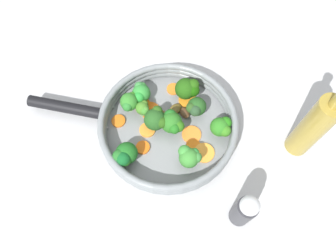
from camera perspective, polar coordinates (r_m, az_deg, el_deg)
The scene contains 31 objects.
ground_plane at distance 0.73m, azimuth 0.00°, elevation -1.05°, with size 4.00×4.00×0.00m, color #B6B7B9.
skillet at distance 0.72m, azimuth 0.00°, elevation -0.78°, with size 0.28×0.28×0.02m, color gray.
skillet_rim_wall at distance 0.69m, azimuth 0.00°, elevation 0.23°, with size 0.30×0.30×0.04m.
skillet_handle at distance 0.76m, azimuth -17.18°, elevation 3.09°, with size 0.03×0.03×0.18m, color black.
skillet_rivet_left at distance 0.74m, azimuth -9.60°, elevation 3.29°, with size 0.01×0.01×0.01m, color gray.
skillet_rivet_right at distance 0.72m, azimuth -10.71°, elevation -0.26°, with size 0.01×0.01×0.01m, color gray.
carrot_slice_0 at distance 0.74m, azimuth -4.44°, elevation 3.67°, with size 0.04×0.04×0.01m, color orange.
carrot_slice_1 at distance 0.71m, azimuth -3.62°, elevation -0.68°, with size 0.03×0.03×0.00m, color orange.
carrot_slice_2 at distance 0.69m, azimuth 6.31°, elevation -4.66°, with size 0.04×0.04×0.00m, color #F99A34.
carrot_slice_3 at distance 0.73m, azimuth -3.15°, elevation 2.71°, with size 0.04×0.04×0.00m, color orange.
carrot_slice_4 at distance 0.75m, azimuth 3.37°, elevation 4.54°, with size 0.04×0.04×0.00m, color orange.
carrot_slice_5 at distance 0.70m, azimuth -4.42°, elevation -3.74°, with size 0.03×0.03×0.01m, color orange.
carrot_slice_6 at distance 0.73m, azimuth -8.62°, elevation 0.87°, with size 0.03×0.03×0.01m, color orange.
carrot_slice_7 at distance 0.70m, azimuth 4.43°, elevation -3.52°, with size 0.03×0.03×0.00m, color orange.
carrot_slice_8 at distance 0.71m, azimuth 4.12°, elevation -1.50°, with size 0.04×0.04×0.00m, color orange.
carrot_slice_9 at distance 0.76m, azimuth 0.92°, elevation 6.47°, with size 0.03×0.03×0.00m, color orange.
broccoli_floret_0 at distance 0.71m, azimuth -4.36°, elevation 3.04°, with size 0.03×0.03×0.04m.
broccoli_floret_1 at distance 0.71m, azimuth -6.78°, elevation 4.15°, with size 0.04×0.04×0.05m.
broccoli_floret_2 at distance 0.71m, azimuth 4.88°, elevation 3.24°, with size 0.05×0.05×0.05m.
broccoli_floret_3 at distance 0.69m, azimuth -2.13°, elevation 1.22°, with size 0.05×0.05×0.05m.
broccoli_floret_4 at distance 0.66m, azimuth -7.51°, elevation -5.06°, with size 0.05×0.05×0.05m.
broccoli_floret_5 at distance 0.73m, azimuth -4.75°, elevation 5.83°, with size 0.04×0.05×0.05m.
broccoli_floret_6 at distance 0.72m, azimuth 3.45°, elevation 6.52°, with size 0.05×0.05×0.06m.
broccoli_floret_7 at distance 0.69m, azimuth 9.28°, elevation -0.17°, with size 0.05×0.05×0.05m.
broccoli_floret_8 at distance 0.66m, azimuth 3.74°, elevation -5.34°, with size 0.05×0.05×0.05m.
broccoli_floret_9 at distance 0.69m, azimuth 0.78°, elevation 0.51°, with size 0.05×0.06×0.05m.
mushroom_piece_0 at distance 0.72m, azimuth -1.33°, elevation 2.06°, with size 0.03×0.02×0.01m, color brown.
mushroom_piece_1 at distance 0.73m, azimuth 1.34°, elevation 3.01°, with size 0.03×0.02×0.01m, color brown.
mushroom_piece_2 at distance 0.73m, azimuth 2.94°, elevation 2.34°, with size 0.03×0.02×0.01m, color brown.
salt_shaker at distance 0.63m, azimuth 13.20°, elevation -14.12°, with size 0.04×0.04×0.12m.
oil_bottle at distance 0.69m, azimuth 23.99°, elevation -0.11°, with size 0.05×0.05×0.23m.
Camera 1 is at (-0.06, -0.29, 0.66)m, focal length 35.00 mm.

